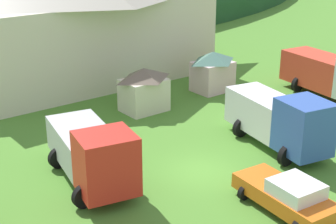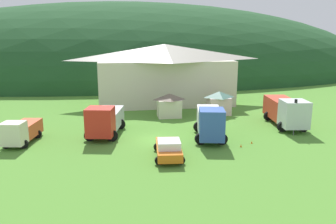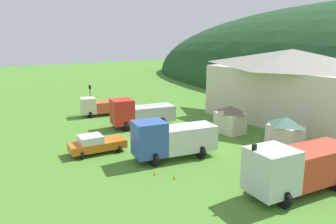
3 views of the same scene
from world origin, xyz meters
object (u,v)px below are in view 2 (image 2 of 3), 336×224
Objects in this scene: tow_truck_silver at (286,110)px; depot_building at (165,73)px; light_truck_cream at (21,131)px; crane_truck_red at (105,120)px; service_pickup_orange at (169,148)px; box_truck_blue at (210,121)px; play_shed_pink at (219,103)px; traffic_light_east at (295,113)px; traffic_cone_near_pickup at (252,144)px; play_shed_cream at (169,105)px; traffic_cone_mid_row at (241,147)px.

depot_building is at bearing -135.28° from tow_truck_silver.
crane_truck_red reaches higher than light_truck_cream.
box_truck_blue is at bearing 139.06° from service_pickup_orange.
play_shed_pink is 0.54× the size of light_truck_cream.
traffic_light_east reaches higher than light_truck_cream.
light_truck_cream is 0.74× the size of crane_truck_red.
traffic_cone_near_pickup is (13.74, -5.00, -1.65)m from crane_truck_red.
traffic_light_east reaches higher than traffic_cone_near_pickup.
play_shed_cream is 13.24m from traffic_cone_near_pickup.
service_pickup_orange is 1.36× the size of traffic_light_east.
box_truck_blue is (2.49, -9.52, 0.24)m from play_shed_cream.
traffic_light_east reaches higher than box_truck_blue.
crane_truck_red reaches higher than traffic_cone_mid_row.
crane_truck_red reaches higher than service_pickup_orange.
play_shed_pink is at bearing -56.19° from depot_building.
depot_building reaches higher than crane_truck_red.
depot_building reaches higher than traffic_cone_near_pickup.
depot_building is at bearing 177.58° from service_pickup_orange.
tow_truck_silver is (19.94, 0.42, 0.15)m from crane_truck_red.
light_truck_cream reaches higher than traffic_cone_mid_row.
depot_building is 23.85m from light_truck_cream.
light_truck_cream is 21.87m from traffic_cone_near_pickup.
crane_truck_red is at bearing -138.94° from service_pickup_orange.
traffic_light_east reaches higher than service_pickup_orange.
service_pickup_orange is at bearing -99.62° from play_shed_cream.
light_truck_cream is 20.67m from traffic_cone_mid_row.
tow_truck_silver reaches higher than light_truck_cream.
crane_truck_red is at bearing 171.14° from traffic_light_east.
light_truck_cream is at bearing -67.68° from crane_truck_red.
traffic_cone_near_pickup is at bearing -75.84° from depot_building.
light_truck_cream reaches higher than service_pickup_orange.
crane_truck_red is 2.02× the size of traffic_light_east.
traffic_light_east is (11.36, -9.68, 0.79)m from play_shed_cream.
light_truck_cream is 18.09m from box_truck_blue.
light_truck_cream is at bearing -158.88° from play_shed_pink.
play_shed_cream is at bearing -153.61° from box_truck_blue.
crane_truck_red is at bearing -80.98° from tow_truck_silver.
play_shed_cream reaches higher than service_pickup_orange.
depot_building is 9.40m from play_shed_cream.
box_truck_blue is 4.50m from traffic_cone_near_pickup.
box_truck_blue is 4.08m from traffic_cone_mid_row.
tow_truck_silver reaches higher than traffic_cone_mid_row.
tow_truck_silver reaches higher than traffic_cone_near_pickup.
box_truck_blue is at bearing -75.37° from play_shed_cream.
light_truck_cream is 10.31× the size of traffic_cone_mid_row.
traffic_cone_mid_row is at bearing 88.28° from light_truck_cream.
tow_truck_silver is (11.40, -15.18, -2.69)m from depot_building.
service_pickup_orange is at bearing -161.94° from traffic_light_east.
tow_truck_silver is at bearing 41.15° from traffic_cone_near_pickup.
depot_building is 3.71× the size of light_truck_cream.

